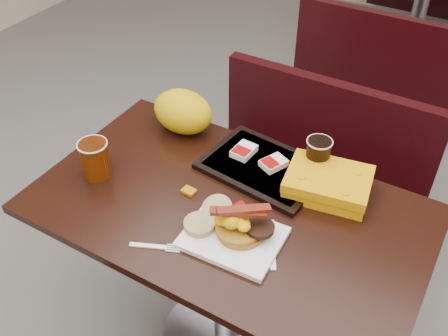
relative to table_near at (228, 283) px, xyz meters
The scene contains 22 objects.
table_near is the anchor object (origin of this frame).
bench_near_n 0.70m from the table_near, 90.00° to the left, with size 1.00×0.46×0.72m, color black, non-canonical shape.
table_far 2.60m from the table_near, 90.00° to the left, with size 1.20×0.70×0.75m, color black, non-canonical shape.
bench_far_s 1.90m from the table_near, 90.00° to the left, with size 1.00×0.46×0.72m, color black, non-canonical shape.
platter 0.41m from the table_near, 54.36° to the right, with size 0.27×0.21×0.02m, color white.
pancake_stack 0.43m from the table_near, 43.77° to the right, with size 0.14×0.14×0.03m, color #A2691B.
sausage_patty 0.46m from the table_near, 26.84° to the right, with size 0.08×0.08×0.01m, color black.
scrambled_eggs 0.46m from the table_near, 55.94° to the right, with size 0.09×0.08×0.05m, color #F7C104.
bacon_strips 0.49m from the table_near, 47.53° to the right, with size 0.16×0.07×0.01m, color #410604, non-canonical shape.
muffin_bottom 0.42m from the table_near, 99.12° to the right, with size 0.09×0.09×0.02m, color tan.
muffin_top 0.42m from the table_near, 92.20° to the right, with size 0.09×0.09×0.02m, color tan.
coffee_cup_near 0.63m from the table_near, 169.06° to the right, with size 0.09×0.09×0.13m, color #7B2904.
fork 0.47m from the table_near, 114.33° to the right, with size 0.15×0.03×0.00m, color white, non-canonical shape.
knife 0.43m from the table_near, 20.66° to the right, with size 0.19×0.02×0.00m, color white.
condiment_syrup 0.40m from the table_near, behind, with size 0.04×0.03×0.01m, color #B16507.
condiment_ketchup 0.38m from the table_near, 17.49° to the left, with size 0.04×0.03×0.01m, color #8C0504.
tray 0.44m from the table_near, 86.43° to the left, with size 0.39×0.28×0.02m, color black.
hashbrown_sleeve_left 0.47m from the table_near, 107.56° to the left, with size 0.06×0.09×0.02m, color silver.
hashbrown_sleeve_right 0.46m from the table_near, 79.37° to the left, with size 0.06×0.08×0.02m, color silver.
coffee_cup_far 0.56m from the table_near, 60.10° to the left, with size 0.08×0.08×0.11m, color black.
clamshell 0.52m from the table_near, 42.53° to the left, with size 0.26×0.19×0.07m, color orange.
paper_bag 0.63m from the table_near, 142.01° to the left, with size 0.22×0.16×0.15m, color #D2AC07.
Camera 1 is at (0.56, -0.98, 1.86)m, focal length 41.41 mm.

